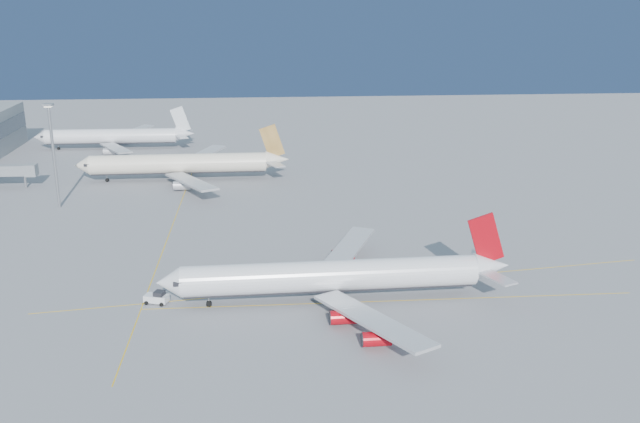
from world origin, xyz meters
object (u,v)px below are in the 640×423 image
Objects in this scene: airliner_virgin at (338,276)px; airliner_etihad at (183,164)px; airliner_third at (115,136)px; pushback_tug at (157,298)px; light_mast at (53,147)px.

airliner_etihad is (-36.69, 90.14, 0.24)m from airliner_virgin.
airliner_virgin is at bearing -63.98° from airliner_third.
pushback_tug is (-32.66, 1.47, -3.69)m from airliner_virgin.
airliner_virgin reaches higher than airliner_third.
pushback_tug is (32.94, -135.20, -3.48)m from airliner_third.
airliner_virgin is at bearing 15.34° from pushback_tug.
airliner_third is 12.09× the size of pushback_tug.
pushback_tug is at bearing -61.81° from light_mast.
airliner_virgin is 32.90m from pushback_tug.
light_mast reaches higher than airliner_virgin.
airliner_third is 73.17m from light_mast.
airliner_etihad reaches higher than pushback_tug.
pushback_tug is at bearing 175.68° from airliner_virgin.
airliner_etihad is 13.55× the size of pushback_tug.
airliner_etihad is 40.81m from light_mast.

